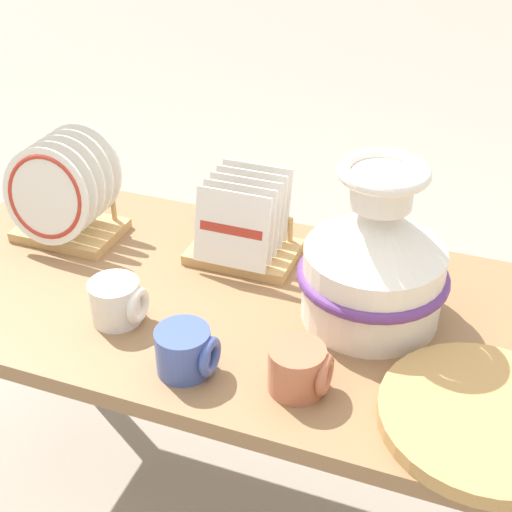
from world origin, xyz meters
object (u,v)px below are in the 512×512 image
at_px(mug_cobalt_glaze, 186,351).
at_px(mug_cream_glaze, 118,302).
at_px(ceramic_vase, 375,259).
at_px(wicker_charger_stack, 485,418).
at_px(dish_rack_round_plates, 63,199).
at_px(mug_terracotta_glaze, 299,369).
at_px(dish_rack_square_plates, 244,232).

height_order(mug_cobalt_glaze, mug_cream_glaze, same).
relative_size(ceramic_vase, wicker_charger_stack, 0.94).
xyz_separation_m(ceramic_vase, mug_cobalt_glaze, (-0.26, -0.26, -0.09)).
distance_m(mug_cobalt_glaze, mug_cream_glaze, 0.20).
bearing_deg(dish_rack_round_plates, mug_terracotta_glaze, -24.50).
distance_m(dish_rack_round_plates, dish_rack_square_plates, 0.41).
distance_m(dish_rack_round_plates, wicker_charger_stack, 0.97).
height_order(dish_rack_square_plates, mug_cobalt_glaze, dish_rack_square_plates).
distance_m(ceramic_vase, wicker_charger_stack, 0.34).
relative_size(ceramic_vase, dish_rack_round_plates, 1.36).
bearing_deg(ceramic_vase, wicker_charger_stack, -42.46).
bearing_deg(dish_rack_square_plates, mug_cobalt_glaze, -84.08).
height_order(dish_rack_square_plates, wicker_charger_stack, dish_rack_square_plates).
bearing_deg(mug_terracotta_glaze, mug_cobalt_glaze, -172.96).
bearing_deg(ceramic_vase, dish_rack_square_plates, 159.68).
bearing_deg(mug_cobalt_glaze, mug_terracotta_glaze, 7.04).
height_order(ceramic_vase, mug_cream_glaze, ceramic_vase).
bearing_deg(mug_cobalt_glaze, wicker_charger_stack, 5.55).
relative_size(wicker_charger_stack, mug_cream_glaze, 3.23).
relative_size(mug_cobalt_glaze, mug_cream_glaze, 1.00).
distance_m(mug_terracotta_glaze, mug_cream_glaze, 0.38).
relative_size(dish_rack_round_plates, dish_rack_square_plates, 1.03).
distance_m(ceramic_vase, mug_cobalt_glaze, 0.38).
xyz_separation_m(dish_rack_round_plates, mug_terracotta_glaze, (0.63, -0.29, -0.05)).
relative_size(dish_rack_square_plates, mug_terracotta_glaze, 2.17).
bearing_deg(mug_cream_glaze, ceramic_vase, 21.99).
height_order(mug_terracotta_glaze, mug_cream_glaze, same).
distance_m(ceramic_vase, dish_rack_square_plates, 0.33).
relative_size(ceramic_vase, dish_rack_square_plates, 1.39).
distance_m(wicker_charger_stack, mug_cream_glaze, 0.68).
xyz_separation_m(ceramic_vase, dish_rack_square_plates, (-0.30, 0.11, -0.07)).
xyz_separation_m(ceramic_vase, dish_rack_round_plates, (-0.70, 0.05, -0.03)).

